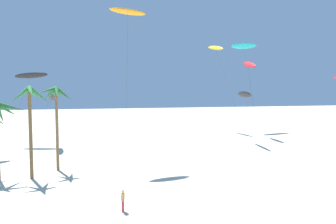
# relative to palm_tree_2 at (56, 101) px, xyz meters

# --- Properties ---
(palm_tree_2) EXTENTS (3.68, 4.06, 9.52)m
(palm_tree_2) POSITION_rel_palm_tree_2_xyz_m (0.00, 0.00, 0.00)
(palm_tree_2) COLOR olive
(palm_tree_2) RESTS_ON ground
(palm_tree_3) EXTENTS (3.94, 4.46, 9.55)m
(palm_tree_3) POSITION_rel_palm_tree_2_xyz_m (-2.24, -2.99, -0.06)
(palm_tree_3) COLOR brown
(palm_tree_3) RESTS_ON ground
(flying_kite_0) EXTENTS (2.39, 8.70, 15.08)m
(flying_kite_0) POSITION_rel_palm_tree_2_xyz_m (33.72, 19.35, 6.06)
(flying_kite_0) COLOR red
(flying_kite_0) RESTS_ON ground
(flying_kite_2) EXTENTS (2.13, 10.66, 9.02)m
(flying_kite_2) POSITION_rel_palm_tree_2_xyz_m (28.67, 11.21, 0.44)
(flying_kite_2) COLOR black
(flying_kite_2) RESTS_ON ground
(flying_kite_3) EXTENTS (5.84, 8.60, 12.20)m
(flying_kite_3) POSITION_rel_palm_tree_2_xyz_m (-5.67, 19.44, 3.59)
(flying_kite_3) COLOR black
(flying_kite_3) RESTS_ON ground
(flying_kite_4) EXTENTS (3.39, 13.05, 19.39)m
(flying_kite_4) POSITION_rel_palm_tree_2_xyz_m (30.73, 29.25, 10.38)
(flying_kite_4) COLOR yellow
(flying_kite_4) RESTS_ON ground
(flying_kite_6) EXTENTS (4.68, 8.54, 19.02)m
(flying_kite_6) POSITION_rel_palm_tree_2_xyz_m (8.37, 1.88, 10.67)
(flying_kite_6) COLOR orange
(flying_kite_6) RESTS_ON ground
(flying_kite_8) EXTENTS (4.15, 10.52, 8.91)m
(flying_kite_8) POSITION_rel_palm_tree_2_xyz_m (-2.08, 15.23, 0.07)
(flying_kite_8) COLOR black
(flying_kite_8) RESTS_ON ground
(flying_kite_9) EXTENTS (7.38, 10.39, 19.91)m
(flying_kite_9) POSITION_rel_palm_tree_2_xyz_m (37.47, 28.96, 11.01)
(flying_kite_9) COLOR #19B2B7
(flying_kite_9) RESTS_ON ground
(person_mid_field) EXTENTS (0.30, 0.48, 1.69)m
(person_mid_field) POSITION_rel_palm_tree_2_xyz_m (5.99, -14.16, -6.93)
(person_mid_field) COLOR red
(person_mid_field) RESTS_ON ground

